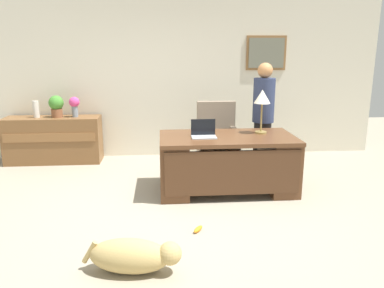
# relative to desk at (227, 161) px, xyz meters

# --- Properties ---
(ground_plane) EXTENTS (12.00, 12.00, 0.00)m
(ground_plane) POSITION_rel_desk_xyz_m (-0.51, -0.67, -0.41)
(ground_plane) COLOR #9E937F
(back_wall) EXTENTS (7.00, 0.16, 2.70)m
(back_wall) POSITION_rel_desk_xyz_m (-0.50, 1.93, 0.94)
(back_wall) COLOR beige
(back_wall) RESTS_ON ground_plane
(desk) EXTENTS (1.78, 0.95, 0.75)m
(desk) POSITION_rel_desk_xyz_m (0.00, 0.00, 0.00)
(desk) COLOR brown
(desk) RESTS_ON ground_plane
(credenza) EXTENTS (1.56, 0.50, 0.77)m
(credenza) POSITION_rel_desk_xyz_m (-2.68, 1.58, -0.02)
(credenza) COLOR brown
(credenza) RESTS_ON ground_plane
(armchair) EXTENTS (0.60, 0.59, 1.07)m
(armchair) POSITION_rel_desk_xyz_m (-0.00, 0.90, 0.07)
(armchair) COLOR gray
(armchair) RESTS_ON ground_plane
(person_standing) EXTENTS (0.32, 0.32, 1.67)m
(person_standing) POSITION_rel_desk_xyz_m (0.66, 0.72, 0.46)
(person_standing) COLOR #262323
(person_standing) RESTS_ON ground_plane
(dog_lying) EXTENTS (0.86, 0.41, 0.30)m
(dog_lying) POSITION_rel_desk_xyz_m (-1.12, -1.86, -0.25)
(dog_lying) COLOR tan
(dog_lying) RESTS_ON ground_plane
(laptop) EXTENTS (0.32, 0.22, 0.22)m
(laptop) POSITION_rel_desk_xyz_m (-0.32, -0.00, 0.40)
(laptop) COLOR #B2B5BA
(laptop) RESTS_ON desk
(desk_lamp) EXTENTS (0.22, 0.22, 0.59)m
(desk_lamp) POSITION_rel_desk_xyz_m (0.48, 0.16, 0.80)
(desk_lamp) COLOR #9E8447
(desk_lamp) RESTS_ON desk
(vase_with_flowers) EXTENTS (0.17, 0.17, 0.33)m
(vase_with_flowers) POSITION_rel_desk_xyz_m (-2.29, 1.58, 0.57)
(vase_with_flowers) COLOR gray
(vase_with_flowers) RESTS_ON credenza
(vase_empty) EXTENTS (0.10, 0.10, 0.27)m
(vase_empty) POSITION_rel_desk_xyz_m (-2.92, 1.58, 0.50)
(vase_empty) COLOR silver
(vase_empty) RESTS_ON credenza
(potted_plant) EXTENTS (0.24, 0.24, 0.36)m
(potted_plant) POSITION_rel_desk_xyz_m (-2.59, 1.58, 0.56)
(potted_plant) COLOR brown
(potted_plant) RESTS_ON credenza
(dog_toy_bone) EXTENTS (0.13, 0.16, 0.05)m
(dog_toy_bone) POSITION_rel_desk_xyz_m (-0.50, -1.16, -0.38)
(dog_toy_bone) COLOR orange
(dog_toy_bone) RESTS_ON ground_plane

